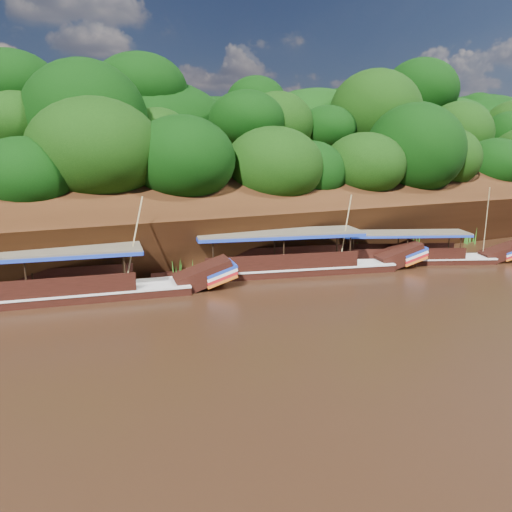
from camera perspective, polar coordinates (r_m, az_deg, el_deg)
The scene contains 6 objects.
ground at distance 25.18m, azimuth 10.04°, elevation -6.01°, with size 160.00×160.00×0.00m, color black.
riverbank at distance 44.62m, azimuth -7.58°, elevation 4.51°, with size 120.00×30.06×19.40m.
boat_0 at distance 36.48m, azimuth 18.39°, elevation 0.04°, with size 12.98×6.89×5.69m.
boat_1 at distance 32.01m, azimuth 5.44°, elevation -0.80°, with size 15.78×5.93×5.49m.
boat_2 at distance 28.02m, azimuth -20.75°, elevation -3.46°, with size 17.27×5.06×5.81m.
reeds at distance 31.73m, azimuth -4.76°, elevation -0.42°, with size 50.31×2.24×2.06m.
Camera 1 is at (-14.49, -19.06, 7.81)m, focal length 35.00 mm.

